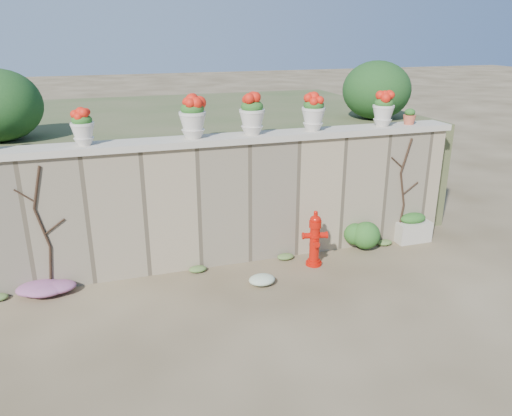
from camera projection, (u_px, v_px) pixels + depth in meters
name	position (u px, v px, depth m)	size (l,w,h in m)	color
ground	(257.00, 315.00, 6.76)	(80.00, 80.00, 0.00)	#4B3D25
stone_wall	(222.00, 204.00, 8.04)	(8.00, 0.40, 2.00)	gray
wall_cap	(221.00, 140.00, 7.68)	(8.10, 0.52, 0.10)	beige
raised_fill	(186.00, 158.00, 10.90)	(9.00, 6.00, 2.00)	#384C23
back_shrub_right	(377.00, 90.00, 9.57)	(1.30, 1.30, 1.10)	#143814
vine_left	(43.00, 228.00, 7.07)	(0.60, 0.04, 1.91)	black
vine_right	(403.00, 190.00, 8.78)	(0.60, 0.04, 1.91)	black
fire_hydrant	(315.00, 238.00, 8.05)	(0.41, 0.29, 0.94)	#B91107
planter_box	(412.00, 228.00, 9.07)	(0.64, 0.37, 0.53)	beige
green_shrub	(360.00, 233.00, 8.68)	(0.66, 0.60, 0.63)	#1E5119
magenta_clump	(46.00, 289.00, 7.18)	(0.98, 0.65, 0.26)	#C627B7
white_flowers	(262.00, 280.00, 7.50)	(0.54, 0.44, 0.20)	white
urn_pot_1	(83.00, 127.00, 7.00)	(0.33, 0.33, 0.52)	beige
urn_pot_2	(193.00, 117.00, 7.44)	(0.41, 0.41, 0.64)	beige
urn_pot_3	(252.00, 115.00, 7.71)	(0.40, 0.40, 0.63)	beige
urn_pot_4	(313.00, 112.00, 8.01)	(0.38, 0.38, 0.60)	beige
urn_pot_5	(383.00, 109.00, 8.39)	(0.36, 0.36, 0.57)	beige
terracotta_pot	(409.00, 117.00, 8.60)	(0.22, 0.22, 0.26)	#C4563B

